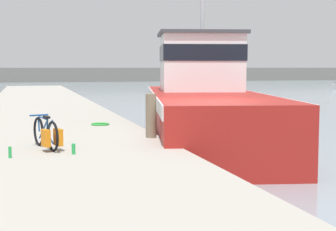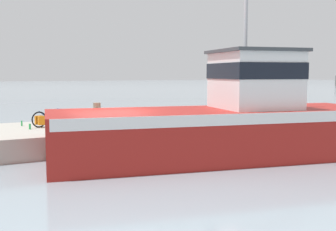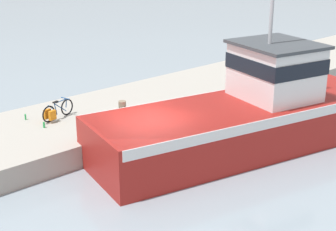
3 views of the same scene
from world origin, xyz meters
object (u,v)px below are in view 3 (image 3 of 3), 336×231
bicycle_touring (55,111)px  mooring_post (123,116)px  fishing_boat_main (256,112)px  water_bottle_by_bike (25,117)px  water_bottle_on_curb (44,125)px

bicycle_touring → mooring_post: size_ratio=1.44×
fishing_boat_main → bicycle_touring: (-5.63, -5.50, -0.17)m
fishing_boat_main → water_bottle_by_bike: fishing_boat_main is taller
water_bottle_by_bike → mooring_post: bearing=32.5°
water_bottle_on_curb → bicycle_touring: bearing=122.1°
water_bottle_by_bike → bicycle_touring: bearing=49.3°
mooring_post → water_bottle_by_bike: size_ratio=4.92×
fishing_boat_main → water_bottle_on_curb: size_ratio=63.18×
water_bottle_by_bike → water_bottle_on_curb: bearing=5.0°
fishing_boat_main → water_bottle_on_curb: fishing_boat_main is taller
mooring_post → bicycle_touring: bearing=-154.1°
water_bottle_on_curb → water_bottle_by_bike: bearing=-175.0°
fishing_boat_main → mooring_post: 5.11m
fishing_boat_main → mooring_post: bearing=-113.3°
fishing_boat_main → water_bottle_by_bike: bearing=-123.3°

